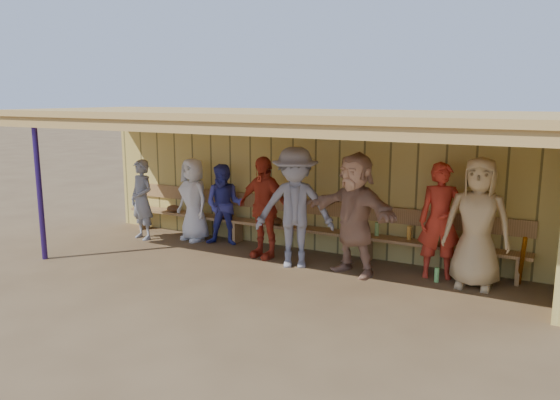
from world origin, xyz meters
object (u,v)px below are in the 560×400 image
Objects in this scene: player_h at (477,223)px; player_a at (142,200)px; bench at (300,222)px; player_f at (355,214)px; player_g at (440,221)px; player_b at (193,200)px; player_e at (295,208)px; player_c at (224,205)px; player_d at (263,207)px.

player_a is at bearing 179.77° from player_h.
player_f is at bearing -30.42° from bench.
bench is (-2.49, 0.33, -0.35)m from player_g.
player_b is 5.17m from player_h.
player_e is at bearing 10.60° from player_a.
player_h is at bearing -21.32° from player_c.
bench is (3.04, 0.70, -0.24)m from player_a.
player_b reaches higher than player_a.
player_a is 3.13m from bench.
player_d is at bearing -37.16° from player_c.
player_h is (6.09, 0.20, 0.18)m from player_a.
player_c is 0.78× the size of player_e.
player_d is 1.69m from player_f.
player_h is 0.25× the size of bench.
player_g is at bearing 16.83° from player_b.
player_e reaches higher than player_b.
player_e reaches higher than player_c.
player_b is 0.91× the size of player_d.
player_g is 0.58m from player_h.
player_a is 1.68m from player_c.
player_h is at bearing 11.30° from player_d.
player_b is 4.61m from player_g.
player_e is at bearing -174.41° from player_h.
player_b is 1.77m from player_d.
player_f reaches higher than player_h.
player_e reaches higher than player_d.
player_h reaches higher than player_a.
player_c is at bearing 162.54° from player_g.
player_e is 0.26× the size of bench.
player_d is (1.02, -0.34, 0.12)m from player_c.
player_g is 0.93× the size of player_h.
bench is (-1.30, 0.76, -0.42)m from player_f.
player_e is at bearing 4.16° from player_b.
player_f reaches higher than player_g.
player_e reaches higher than player_g.
player_a is at bearing 152.37° from player_e.
player_c is 1.83m from player_e.
player_f is (3.41, -0.45, 0.16)m from player_b.
bench is at bearing 168.61° from player_h.
player_e is 1.02× the size of player_f.
player_c is 0.79× the size of player_h.
player_f reaches higher than player_c.
player_h is (3.43, 0.15, 0.08)m from player_d.
player_a is at bearing 166.65° from player_g.
bench is (2.12, 0.31, -0.26)m from player_b.
player_g reaches higher than player_b.
player_g is (5.54, 0.37, 0.11)m from player_a.
player_a is at bearing 174.56° from player_c.
player_c is (0.71, -0.00, -0.04)m from player_b.
bench is at bearing 25.28° from player_b.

